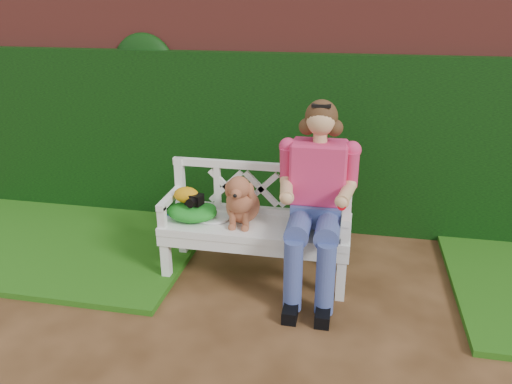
# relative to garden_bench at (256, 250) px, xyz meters

# --- Properties ---
(ground) EXTENTS (60.00, 60.00, 0.00)m
(ground) POSITION_rel_garden_bench_xyz_m (0.47, -0.62, -0.24)
(ground) COLOR #341F0E
(brick_wall) EXTENTS (10.00, 0.30, 2.20)m
(brick_wall) POSITION_rel_garden_bench_xyz_m (0.47, 1.28, 0.86)
(brick_wall) COLOR brown
(brick_wall) RESTS_ON ground
(ivy_hedge) EXTENTS (10.00, 0.18, 1.70)m
(ivy_hedge) POSITION_rel_garden_bench_xyz_m (0.47, 1.06, 0.61)
(ivy_hedge) COLOR #0E3F0A
(ivy_hedge) RESTS_ON ground
(grass_left) EXTENTS (2.60, 2.00, 0.05)m
(grass_left) POSITION_rel_garden_bench_xyz_m (-1.93, 0.28, -0.21)
(grass_left) COLOR #123C0B
(grass_left) RESTS_ON ground
(garden_bench) EXTENTS (1.61, 0.69, 0.48)m
(garden_bench) POSITION_rel_garden_bench_xyz_m (0.00, 0.00, 0.00)
(garden_bench) COLOR white
(garden_bench) RESTS_ON ground
(seated_woman) EXTENTS (0.71, 0.90, 1.50)m
(seated_woman) POSITION_rel_garden_bench_xyz_m (0.48, -0.02, 0.51)
(seated_woman) COLOR #E84D4A
(seated_woman) RESTS_ON ground
(dog) EXTENTS (0.30, 0.40, 0.43)m
(dog) POSITION_rel_garden_bench_xyz_m (-0.11, -0.01, 0.46)
(dog) COLOR brown
(dog) RESTS_ON garden_bench
(tennis_racket) EXTENTS (0.59, 0.36, 0.03)m
(tennis_racket) POSITION_rel_garden_bench_xyz_m (-0.39, 0.01, 0.25)
(tennis_racket) COLOR beige
(tennis_racket) RESTS_ON garden_bench
(green_bag) EXTENTS (0.44, 0.35, 0.14)m
(green_bag) POSITION_rel_garden_bench_xyz_m (-0.52, -0.02, 0.31)
(green_bag) COLOR green
(green_bag) RESTS_ON garden_bench
(camera_item) EXTENTS (0.15, 0.12, 0.09)m
(camera_item) POSITION_rel_garden_bench_xyz_m (-0.50, -0.04, 0.42)
(camera_item) COLOR black
(camera_item) RESTS_ON green_bag
(baseball_glove) EXTENTS (0.24, 0.21, 0.13)m
(baseball_glove) POSITION_rel_garden_bench_xyz_m (-0.57, -0.01, 0.44)
(baseball_glove) COLOR #C0810C
(baseball_glove) RESTS_ON green_bag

